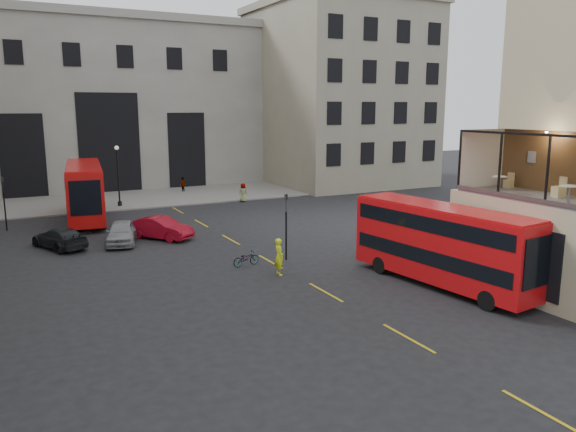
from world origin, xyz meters
name	(u,v)px	position (x,y,z in m)	size (l,w,h in m)	color
ground	(448,329)	(0.00, 0.00, 0.00)	(140.00, 140.00, 0.00)	black
host_frontage	(563,254)	(6.50, 0.00, 2.25)	(3.00, 11.00, 4.50)	tan
cafe_floor	(568,202)	(6.50, 0.00, 4.55)	(3.00, 10.00, 0.10)	slate
gateway	(98,99)	(-5.00, 47.99, 9.39)	(35.00, 10.60, 18.00)	#9E9D93
building_right	(337,91)	(20.00, 39.97, 10.39)	(16.60, 18.60, 20.00)	gray
pavement_far	(111,200)	(-6.00, 38.00, 0.06)	(40.00, 12.00, 0.12)	slate
traffic_light_near	(286,218)	(-1.00, 12.00, 2.42)	(0.16, 0.20, 3.80)	black
traffic_light_far	(4,197)	(-15.00, 28.00, 2.42)	(0.16, 0.20, 3.80)	black
street_lamp_b	(118,180)	(-6.00, 34.00, 2.39)	(0.36, 0.36, 5.33)	black
bus_near	(442,242)	(3.50, 4.31, 2.22)	(3.38, 10.08, 3.95)	#B60C10
bus_far	(85,189)	(-9.42, 29.23, 2.44)	(3.84, 11.10, 4.34)	#BD0E0D
car_a	(121,232)	(-8.55, 20.28, 0.73)	(1.73, 4.31, 1.47)	gray
car_b	(161,228)	(-5.98, 20.46, 0.73)	(1.54, 4.42, 1.46)	maroon
car_c	(60,238)	(-12.19, 20.81, 0.64)	(1.80, 4.42, 1.28)	black
bicycle	(246,258)	(-3.52, 11.93, 0.41)	(0.55, 1.58, 0.83)	gray
cyclist	(279,257)	(-2.66, 9.58, 0.97)	(0.71, 0.46, 1.94)	#EAFF1A
pedestrian_b	(96,205)	(-8.50, 30.60, 0.93)	(1.21, 0.69, 1.87)	gray
pedestrian_c	(183,185)	(1.38, 39.53, 0.78)	(0.92, 0.38, 1.57)	gray
pedestrian_d	(243,193)	(4.61, 31.50, 0.86)	(0.84, 0.55, 1.73)	gray
cafe_table_mid	(569,192)	(5.47, -0.75, 5.16)	(0.68, 0.68, 0.85)	silver
cafe_table_far	(500,182)	(5.68, 3.05, 5.13)	(0.64, 0.64, 0.80)	beige
cafe_chair_c	(559,191)	(7.04, 0.90, 4.88)	(0.54, 0.54, 0.93)	tan
cafe_chair_d	(509,183)	(7.43, 4.04, 4.83)	(0.43, 0.43, 0.77)	tan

